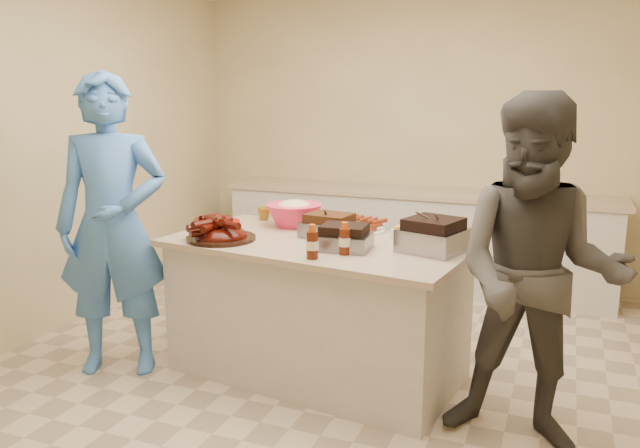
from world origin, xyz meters
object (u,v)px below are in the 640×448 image
at_px(bbq_bottle_a, 312,259).
at_px(mustard_bottle, 307,229).
at_px(coleslaw_bowl, 294,226).
at_px(roasting_pan, 433,251).
at_px(guest_gray, 525,442).
at_px(island, 317,372).
at_px(bbq_bottle_b, 345,254).
at_px(guest_blue, 122,367).
at_px(plastic_cup, 264,220).
at_px(rib_platter, 221,240).

distance_m(bbq_bottle_a, mustard_bottle, 0.75).
bearing_deg(coleslaw_bowl, roasting_pan, -17.98).
distance_m(bbq_bottle_a, guest_gray, 1.47).
bearing_deg(island, bbq_bottle_b, -34.04).
height_order(coleslaw_bowl, bbq_bottle_a, coleslaw_bowl).
bearing_deg(coleslaw_bowl, mustard_bottle, -28.63).
relative_size(roasting_pan, coleslaw_bowl, 0.87).
bearing_deg(mustard_bottle, island, -56.56).
distance_m(island, coleslaw_bowl, 1.00).
bearing_deg(island, mustard_bottle, 131.18).
distance_m(coleslaw_bowl, guest_blue, 1.47).
xyz_separation_m(island, coleslaw_bowl, (-0.32, 0.36, 0.87)).
relative_size(plastic_cup, guest_blue, 0.05).
bearing_deg(guest_blue, coleslaw_bowl, 15.59).
xyz_separation_m(island, guest_gray, (1.31, -0.36, 0.00)).
height_order(roasting_pan, plastic_cup, roasting_pan).
bearing_deg(bbq_bottle_a, rib_platter, 163.76).
distance_m(coleslaw_bowl, plastic_cup, 0.31).
bearing_deg(roasting_pan, bbq_bottle_a, -128.16).
relative_size(bbq_bottle_b, mustard_bottle, 1.71).
bearing_deg(bbq_bottle_b, guest_gray, -6.68).
relative_size(island, guest_gray, 1.03).
bearing_deg(bbq_bottle_b, bbq_bottle_a, -132.05).
xyz_separation_m(coleslaw_bowl, bbq_bottle_b, (0.58, -0.60, 0.00)).
distance_m(bbq_bottle_a, plastic_cup, 1.13).
bearing_deg(plastic_cup, guest_blue, -125.16).
bearing_deg(plastic_cup, guest_gray, -23.50).
bearing_deg(guest_gray, bbq_bottle_b, 175.88).
xyz_separation_m(rib_platter, guest_gray, (1.88, -0.18, -0.87)).
distance_m(roasting_pan, plastic_cup, 1.39).
xyz_separation_m(coleslaw_bowl, mustard_bottle, (0.12, -0.07, 0.00)).
xyz_separation_m(coleslaw_bowl, guest_gray, (1.63, -0.72, -0.87)).
distance_m(roasting_pan, mustard_bottle, 0.95).
relative_size(coleslaw_bowl, guest_blue, 0.20).
height_order(bbq_bottle_b, guest_gray, bbq_bottle_b).
distance_m(coleslaw_bowl, bbq_bottle_a, 0.87).
distance_m(rib_platter, coleslaw_bowl, 0.60).
relative_size(mustard_bottle, guest_blue, 0.06).
xyz_separation_m(bbq_bottle_a, guest_blue, (-1.35, -0.02, -0.87)).
height_order(mustard_bottle, guest_blue, mustard_bottle).
height_order(mustard_bottle, plastic_cup, mustard_bottle).
bearing_deg(bbq_bottle_a, bbq_bottle_b, 47.95).
xyz_separation_m(roasting_pan, coleslaw_bowl, (-1.03, 0.33, -0.00)).
bearing_deg(plastic_cup, coleslaw_bowl, -21.32).
height_order(guest_blue, guest_gray, guest_gray).
relative_size(bbq_bottle_a, guest_gray, 0.11).
distance_m(island, plastic_cup, 1.16).
xyz_separation_m(roasting_pan, mustard_bottle, (-0.91, 0.27, 0.00)).
distance_m(mustard_bottle, guest_gray, 1.86).
relative_size(coleslaw_bowl, bbq_bottle_a, 1.98).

